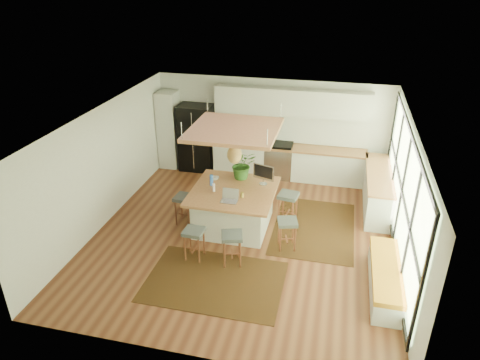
% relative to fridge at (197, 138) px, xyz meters
% --- Properties ---
extents(floor, '(7.00, 7.00, 0.00)m').
position_rel_fridge_xyz_m(floor, '(2.12, -3.20, -0.93)').
color(floor, '#532717').
rests_on(floor, ground).
extents(ceiling, '(7.00, 7.00, 0.00)m').
position_rel_fridge_xyz_m(ceiling, '(2.12, -3.20, 1.78)').
color(ceiling, white).
rests_on(ceiling, ground).
extents(wall_back, '(6.50, 0.00, 6.50)m').
position_rel_fridge_xyz_m(wall_back, '(2.12, 0.30, 0.42)').
color(wall_back, silver).
rests_on(wall_back, ground).
extents(wall_front, '(6.50, 0.00, 6.50)m').
position_rel_fridge_xyz_m(wall_front, '(2.12, -6.70, 0.42)').
color(wall_front, silver).
rests_on(wall_front, ground).
extents(wall_left, '(0.00, 7.00, 7.00)m').
position_rel_fridge_xyz_m(wall_left, '(-1.13, -3.20, 0.42)').
color(wall_left, silver).
rests_on(wall_left, ground).
extents(wall_right, '(0.00, 7.00, 7.00)m').
position_rel_fridge_xyz_m(wall_right, '(5.37, -3.20, 0.42)').
color(wall_right, silver).
rests_on(wall_right, ground).
extents(window_wall, '(0.10, 6.20, 2.60)m').
position_rel_fridge_xyz_m(window_wall, '(5.34, -3.20, 0.47)').
color(window_wall, black).
rests_on(window_wall, wall_right).
extents(pantry, '(0.55, 0.60, 2.25)m').
position_rel_fridge_xyz_m(pantry, '(-0.83, -0.02, 0.20)').
color(pantry, silver).
rests_on(pantry, floor).
extents(back_counter_base, '(4.20, 0.60, 0.88)m').
position_rel_fridge_xyz_m(back_counter_base, '(2.67, -0.02, -0.49)').
color(back_counter_base, silver).
rests_on(back_counter_base, floor).
extents(back_counter_top, '(4.24, 0.64, 0.05)m').
position_rel_fridge_xyz_m(back_counter_top, '(2.67, -0.02, -0.03)').
color(back_counter_top, '#935734').
rests_on(back_counter_top, back_counter_base).
extents(backsplash, '(4.20, 0.02, 0.80)m').
position_rel_fridge_xyz_m(backsplash, '(2.67, 0.28, 0.43)').
color(backsplash, white).
rests_on(backsplash, wall_back).
extents(upper_cabinets, '(4.20, 0.34, 0.70)m').
position_rel_fridge_xyz_m(upper_cabinets, '(2.67, 0.12, 1.22)').
color(upper_cabinets, silver).
rests_on(upper_cabinets, wall_back).
extents(range, '(0.76, 0.62, 1.00)m').
position_rel_fridge_xyz_m(range, '(2.42, -0.02, -0.43)').
color(range, '#A5A5AA').
rests_on(range, floor).
extents(right_counter_base, '(0.60, 2.50, 0.88)m').
position_rel_fridge_xyz_m(right_counter_base, '(5.05, -1.20, -0.49)').
color(right_counter_base, silver).
rests_on(right_counter_base, floor).
extents(right_counter_top, '(0.64, 2.54, 0.05)m').
position_rel_fridge_xyz_m(right_counter_top, '(5.05, -1.20, -0.03)').
color(right_counter_top, '#935734').
rests_on(right_counter_top, right_counter_base).
extents(window_bench, '(0.52, 2.00, 0.50)m').
position_rel_fridge_xyz_m(window_bench, '(5.07, -4.40, -0.68)').
color(window_bench, silver).
rests_on(window_bench, floor).
extents(ceiling_panel, '(1.86, 1.86, 0.80)m').
position_rel_fridge_xyz_m(ceiling_panel, '(1.82, -2.80, 1.12)').
color(ceiling_panel, '#935734').
rests_on(ceiling_panel, ceiling).
extents(rug_near, '(2.60, 1.80, 0.01)m').
position_rel_fridge_xyz_m(rug_near, '(1.95, -4.91, -0.92)').
color(rug_near, black).
rests_on(rug_near, floor).
extents(rug_right, '(1.80, 2.60, 0.01)m').
position_rel_fridge_xyz_m(rug_right, '(3.64, -2.56, -0.92)').
color(rug_right, black).
rests_on(rug_right, floor).
extents(fridge, '(0.97, 0.77, 1.92)m').
position_rel_fridge_xyz_m(fridge, '(0.00, 0.00, 0.00)').
color(fridge, black).
rests_on(fridge, floor).
extents(island, '(1.85, 1.85, 0.93)m').
position_rel_fridge_xyz_m(island, '(1.82, -2.89, -0.46)').
color(island, '#935734').
rests_on(island, floor).
extents(stool_near_left, '(0.41, 0.41, 0.67)m').
position_rel_fridge_xyz_m(stool_near_left, '(1.34, -4.27, -0.57)').
color(stool_near_left, '#3E4344').
rests_on(stool_near_left, floor).
extents(stool_near_right, '(0.51, 0.51, 0.69)m').
position_rel_fridge_xyz_m(stool_near_right, '(2.13, -4.27, -0.57)').
color(stool_near_right, '#3E4344').
rests_on(stool_near_right, floor).
extents(stool_right_front, '(0.49, 0.49, 0.68)m').
position_rel_fridge_xyz_m(stool_right_front, '(3.12, -3.47, -0.57)').
color(stool_right_front, '#3E4344').
rests_on(stool_right_front, floor).
extents(stool_right_back, '(0.49, 0.49, 0.72)m').
position_rel_fridge_xyz_m(stool_right_back, '(2.99, -2.40, -0.57)').
color(stool_right_back, '#3E4344').
rests_on(stool_right_back, floor).
extents(stool_left_side, '(0.45, 0.45, 0.70)m').
position_rel_fridge_xyz_m(stool_left_side, '(0.69, -3.02, -0.57)').
color(stool_left_side, '#3E4344').
rests_on(stool_left_side, floor).
extents(laptop, '(0.36, 0.38, 0.27)m').
position_rel_fridge_xyz_m(laptop, '(1.85, -3.42, 0.12)').
color(laptop, '#A5A5AA').
rests_on(laptop, island).
extents(monitor, '(0.55, 0.34, 0.49)m').
position_rel_fridge_xyz_m(monitor, '(2.41, -2.44, 0.26)').
color(monitor, '#A5A5AA').
rests_on(monitor, island).
extents(microwave, '(0.65, 0.45, 0.40)m').
position_rel_fridge_xyz_m(microwave, '(0.96, -0.03, 0.20)').
color(microwave, '#A5A5AA').
rests_on(microwave, back_counter_top).
extents(island_plant, '(0.85, 0.89, 0.55)m').
position_rel_fridge_xyz_m(island_plant, '(1.86, -2.24, 0.28)').
color(island_plant, '#1E4C19').
rests_on(island_plant, island).
extents(island_bowl, '(0.23, 0.23, 0.05)m').
position_rel_fridge_xyz_m(island_bowl, '(1.26, -2.46, 0.03)').
color(island_bowl, white).
rests_on(island_bowl, island).
extents(island_bottle_0, '(0.07, 0.07, 0.19)m').
position_rel_fridge_xyz_m(island_bottle_0, '(1.27, -2.79, 0.10)').
color(island_bottle_0, blue).
rests_on(island_bottle_0, island).
extents(island_bottle_1, '(0.07, 0.07, 0.19)m').
position_rel_fridge_xyz_m(island_bottle_1, '(1.42, -3.04, 0.10)').
color(island_bottle_1, white).
rests_on(island_bottle_1, island).
extents(island_bottle_2, '(0.07, 0.07, 0.19)m').
position_rel_fridge_xyz_m(island_bottle_2, '(2.07, -3.19, 0.10)').
color(island_bottle_2, '#A48436').
rests_on(island_bottle_2, island).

